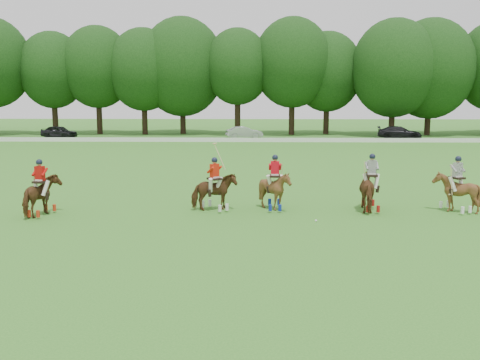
{
  "coord_description": "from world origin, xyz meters",
  "views": [
    {
      "loc": [
        1.86,
        -18.06,
        5.0
      ],
      "look_at": [
        1.32,
        4.2,
        1.4
      ],
      "focal_mm": 40.0,
      "sensor_mm": 36.0,
      "label": 1
    }
  ],
  "objects_px": {
    "polo_red_b": "(215,192)",
    "car_left": "(59,132)",
    "polo_stripe_b": "(456,192)",
    "polo_ball": "(316,221)",
    "polo_stripe_a": "(371,190)",
    "car_mid": "(244,132)",
    "car_right": "(399,132)",
    "polo_red_c": "(275,190)",
    "polo_red_a": "(41,195)"
  },
  "relations": [
    {
      "from": "car_mid",
      "to": "polo_stripe_a",
      "type": "bearing_deg",
      "value": 175.84
    },
    {
      "from": "polo_red_a",
      "to": "polo_red_c",
      "type": "bearing_deg",
      "value": 8.16
    },
    {
      "from": "polo_red_a",
      "to": "polo_red_c",
      "type": "height_order",
      "value": "polo_red_c"
    },
    {
      "from": "polo_red_c",
      "to": "polo_ball",
      "type": "height_order",
      "value": "polo_red_c"
    },
    {
      "from": "car_left",
      "to": "car_right",
      "type": "xyz_separation_m",
      "value": [
        38.65,
        0.0,
        -0.01
      ]
    },
    {
      "from": "polo_red_a",
      "to": "polo_stripe_a",
      "type": "xyz_separation_m",
      "value": [
        13.83,
        1.31,
        0.06
      ]
    },
    {
      "from": "polo_stripe_a",
      "to": "polo_ball",
      "type": "height_order",
      "value": "polo_stripe_a"
    },
    {
      "from": "polo_red_a",
      "to": "polo_red_b",
      "type": "xyz_separation_m",
      "value": [
        7.09,
        1.17,
        -0.03
      ]
    },
    {
      "from": "car_mid",
      "to": "polo_stripe_a",
      "type": "distance_m",
      "value": 38.31
    },
    {
      "from": "car_mid",
      "to": "polo_ball",
      "type": "distance_m",
      "value": 40.09
    },
    {
      "from": "polo_red_a",
      "to": "polo_ball",
      "type": "height_order",
      "value": "polo_red_a"
    },
    {
      "from": "car_left",
      "to": "car_mid",
      "type": "xyz_separation_m",
      "value": [
        21.17,
        0.0,
        -0.04
      ]
    },
    {
      "from": "car_right",
      "to": "polo_ball",
      "type": "height_order",
      "value": "car_right"
    },
    {
      "from": "car_left",
      "to": "polo_red_a",
      "type": "relative_size",
      "value": 1.79
    },
    {
      "from": "polo_red_c",
      "to": "polo_stripe_a",
      "type": "height_order",
      "value": "polo_stripe_a"
    },
    {
      "from": "polo_red_a",
      "to": "polo_stripe_b",
      "type": "distance_m",
      "value": 17.44
    },
    {
      "from": "polo_red_b",
      "to": "polo_stripe_b",
      "type": "height_order",
      "value": "polo_red_b"
    },
    {
      "from": "car_mid",
      "to": "polo_red_a",
      "type": "distance_m",
      "value": 39.88
    },
    {
      "from": "polo_red_b",
      "to": "polo_ball",
      "type": "height_order",
      "value": "polo_red_b"
    },
    {
      "from": "car_right",
      "to": "polo_stripe_b",
      "type": "relative_size",
      "value": 2.01
    },
    {
      "from": "car_mid",
      "to": "car_right",
      "type": "xyz_separation_m",
      "value": [
        17.48,
        0.0,
        0.03
      ]
    },
    {
      "from": "car_mid",
      "to": "polo_red_b",
      "type": "height_order",
      "value": "polo_red_b"
    },
    {
      "from": "polo_red_a",
      "to": "polo_red_b",
      "type": "relative_size",
      "value": 0.82
    },
    {
      "from": "polo_red_b",
      "to": "polo_ball",
      "type": "relative_size",
      "value": 31.75
    },
    {
      "from": "car_right",
      "to": "polo_stripe_a",
      "type": "xyz_separation_m",
      "value": [
        -11.39,
        -37.82,
        0.21
      ]
    },
    {
      "from": "car_right",
      "to": "car_left",
      "type": "bearing_deg",
      "value": 101.94
    },
    {
      "from": "car_left",
      "to": "polo_red_c",
      "type": "xyz_separation_m",
      "value": [
        23.12,
        -37.74,
        0.16
      ]
    },
    {
      "from": "polo_red_b",
      "to": "polo_red_c",
      "type": "bearing_deg",
      "value": 4.79
    },
    {
      "from": "car_left",
      "to": "polo_red_c",
      "type": "distance_m",
      "value": 44.26
    },
    {
      "from": "car_right",
      "to": "polo_red_a",
      "type": "height_order",
      "value": "polo_red_a"
    },
    {
      "from": "polo_stripe_a",
      "to": "car_mid",
      "type": "bearing_deg",
      "value": 99.15
    },
    {
      "from": "polo_ball",
      "to": "polo_stripe_a",
      "type": "bearing_deg",
      "value": 39.16
    },
    {
      "from": "polo_red_a",
      "to": "polo_red_b",
      "type": "height_order",
      "value": "polo_red_b"
    },
    {
      "from": "polo_red_c",
      "to": "car_mid",
      "type": "bearing_deg",
      "value": 92.96
    },
    {
      "from": "polo_red_c",
      "to": "polo_stripe_b",
      "type": "distance_m",
      "value": 7.71
    },
    {
      "from": "polo_red_c",
      "to": "car_right",
      "type": "bearing_deg",
      "value": 67.63
    },
    {
      "from": "car_left",
      "to": "car_mid",
      "type": "height_order",
      "value": "car_left"
    },
    {
      "from": "polo_red_c",
      "to": "polo_ball",
      "type": "bearing_deg",
      "value": -54.76
    },
    {
      "from": "polo_stripe_a",
      "to": "polo_stripe_b",
      "type": "height_order",
      "value": "polo_stripe_a"
    },
    {
      "from": "car_right",
      "to": "polo_red_b",
      "type": "bearing_deg",
      "value": 166.41
    },
    {
      "from": "polo_stripe_b",
      "to": "polo_ball",
      "type": "relative_size",
      "value": 26.71
    },
    {
      "from": "car_right",
      "to": "polo_red_a",
      "type": "xyz_separation_m",
      "value": [
        -25.22,
        -39.13,
        0.15
      ]
    },
    {
      "from": "polo_red_c",
      "to": "polo_ball",
      "type": "relative_size",
      "value": 26.8
    },
    {
      "from": "polo_stripe_b",
      "to": "car_mid",
      "type": "bearing_deg",
      "value": 104.27
    },
    {
      "from": "polo_red_b",
      "to": "car_left",
      "type": "bearing_deg",
      "value": 118.4
    },
    {
      "from": "polo_red_b",
      "to": "polo_red_a",
      "type": "bearing_deg",
      "value": -170.62
    },
    {
      "from": "car_right",
      "to": "polo_red_c",
      "type": "relative_size",
      "value": 2.01
    },
    {
      "from": "polo_stripe_b",
      "to": "polo_ball",
      "type": "bearing_deg",
      "value": -162.51
    },
    {
      "from": "car_mid",
      "to": "polo_red_a",
      "type": "bearing_deg",
      "value": 155.51
    },
    {
      "from": "polo_red_c",
      "to": "polo_stripe_b",
      "type": "height_order",
      "value": "polo_red_c"
    }
  ]
}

